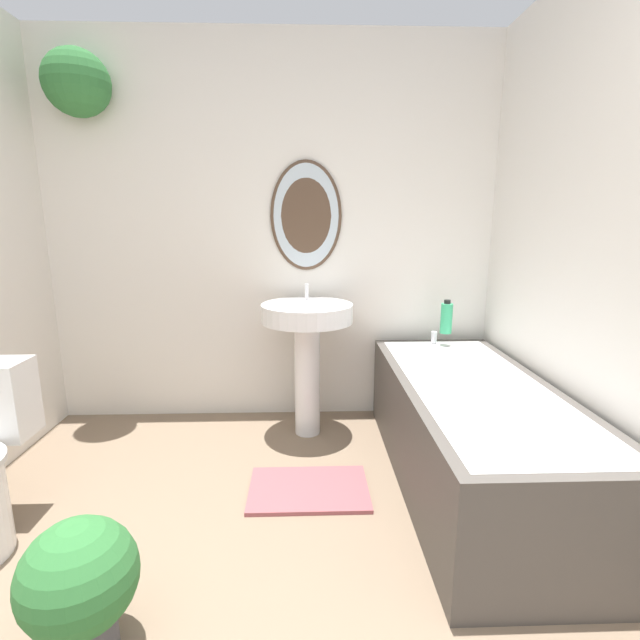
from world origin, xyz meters
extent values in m
cube|color=silver|center=(0.00, 2.59, 1.20)|extent=(2.93, 0.06, 2.40)
ellipsoid|color=#4C3828|center=(0.22, 2.54, 1.32)|extent=(0.45, 0.02, 0.68)
ellipsoid|color=silver|center=(0.22, 2.54, 1.32)|extent=(0.41, 0.01, 0.64)
cylinder|color=#47474C|center=(-1.07, 2.45, 2.13)|extent=(0.17, 0.17, 0.09)
sphere|color=#2D6B33|center=(-1.07, 2.45, 2.05)|extent=(0.37, 0.37, 0.37)
cube|color=silver|center=(1.43, 1.28, 1.20)|extent=(0.06, 2.68, 2.40)
cylinder|color=white|center=(0.22, 2.25, 0.35)|extent=(0.15, 0.15, 0.70)
cylinder|color=white|center=(0.22, 2.25, 0.76)|extent=(0.54, 0.54, 0.11)
cylinder|color=silver|center=(0.22, 2.40, 0.86)|extent=(0.02, 0.02, 0.10)
cube|color=#4C4742|center=(1.02, 1.66, 0.26)|extent=(0.72, 1.69, 0.52)
cube|color=white|center=(1.02, 1.66, 0.50)|extent=(0.62, 1.59, 0.04)
cylinder|color=silver|center=(1.02, 2.41, 0.56)|extent=(0.04, 0.04, 0.08)
cylinder|color=#38B275|center=(1.08, 2.37, 0.69)|extent=(0.07, 0.07, 0.19)
cylinder|color=black|center=(1.08, 2.37, 0.80)|extent=(0.04, 0.04, 0.02)
cylinder|color=#47474C|center=(-0.47, 0.77, 0.06)|extent=(0.18, 0.18, 0.13)
sphere|color=#2D6B33|center=(-0.47, 0.77, 0.27)|extent=(0.34, 0.34, 0.34)
cube|color=#934C51|center=(0.22, 1.61, 0.01)|extent=(0.58, 0.39, 0.02)
camera|label=1|loc=(0.20, -0.42, 1.30)|focal=26.00mm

